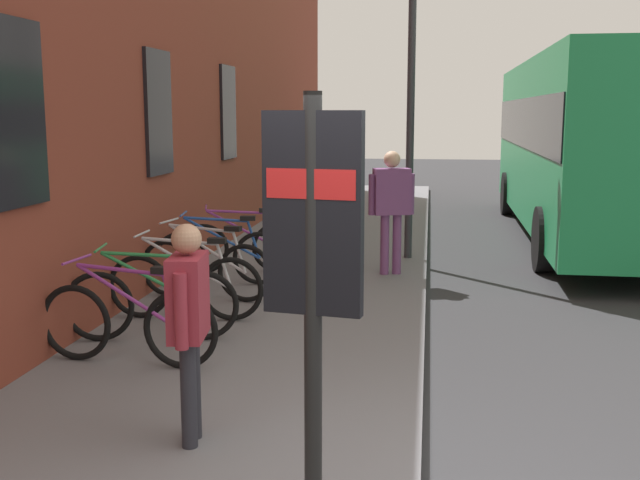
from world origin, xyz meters
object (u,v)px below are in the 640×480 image
at_px(bicycle_nearest_sign, 128,323).
at_px(pedestrian_crossing_street, 189,311).
at_px(bicycle_under_window, 206,268).
at_px(city_bus, 590,138).
at_px(bicycle_end_of_row, 186,285).
at_px(pedestrian_near_bus, 391,200).
at_px(bicycle_mid_rack, 221,256).
at_px(bicycle_beside_lamp, 152,303).
at_px(transit_info_sign, 313,242).
at_px(bicycle_leaning_wall, 241,246).
at_px(street_lamp, 412,58).

height_order(bicycle_nearest_sign, pedestrian_crossing_street, pedestrian_crossing_street).
xyz_separation_m(bicycle_under_window, city_bus, (6.23, -5.69, 1.41)).
distance_m(bicycle_end_of_row, pedestrian_near_bus, 3.56).
distance_m(bicycle_nearest_sign, bicycle_mid_rack, 3.33).
xyz_separation_m(bicycle_end_of_row, bicycle_under_window, (0.94, 0.04, 0.00)).
bearing_deg(bicycle_end_of_row, bicycle_beside_lamp, 174.14).
bearing_deg(transit_info_sign, bicycle_leaning_wall, 17.27).
relative_size(bicycle_end_of_row, bicycle_leaning_wall, 1.03).
distance_m(city_bus, pedestrian_crossing_street, 11.31).
height_order(bicycle_mid_rack, city_bus, city_bus).
bearing_deg(pedestrian_crossing_street, bicycle_leaning_wall, 10.43).
bearing_deg(bicycle_nearest_sign, bicycle_beside_lamp, 3.64).
height_order(bicycle_end_of_row, transit_info_sign, transit_info_sign).
height_order(bicycle_beside_lamp, bicycle_end_of_row, same).
bearing_deg(bicycle_end_of_row, pedestrian_near_bus, -37.59).
bearing_deg(street_lamp, pedestrian_near_bus, 170.78).
distance_m(bicycle_mid_rack, city_bus, 8.01).
distance_m(bicycle_under_window, transit_info_sign, 5.50).
bearing_deg(bicycle_leaning_wall, pedestrian_crossing_street, -169.57).
distance_m(bicycle_beside_lamp, bicycle_mid_rack, 2.59).
distance_m(bicycle_mid_rack, bicycle_leaning_wall, 0.81).
height_order(transit_info_sign, pedestrian_near_bus, transit_info_sign).
bearing_deg(pedestrian_crossing_street, bicycle_end_of_row, 18.45).
distance_m(bicycle_mid_rack, pedestrian_near_bus, 2.53).
distance_m(bicycle_end_of_row, bicycle_leaning_wall, 2.55).
bearing_deg(bicycle_end_of_row, pedestrian_crossing_street, -161.55).
height_order(bicycle_nearest_sign, bicycle_under_window, same).
xyz_separation_m(bicycle_leaning_wall, transit_info_sign, (-6.56, -2.04, 1.21)).
relative_size(bicycle_nearest_sign, bicycle_end_of_row, 1.00).
relative_size(transit_info_sign, street_lamp, 0.46).
xyz_separation_m(bicycle_nearest_sign, pedestrian_crossing_street, (-1.55, -1.08, 0.56)).
xyz_separation_m(bicycle_under_window, bicycle_mid_rack, (0.81, 0.04, 0.00)).
relative_size(bicycle_leaning_wall, city_bus, 0.16).
bearing_deg(pedestrian_near_bus, city_bus, -38.59).
xyz_separation_m(bicycle_nearest_sign, bicycle_under_window, (2.52, 0.00, -0.00)).
height_order(bicycle_under_window, street_lamp, street_lamp).
xyz_separation_m(bicycle_leaning_wall, pedestrian_crossing_street, (-5.68, -1.05, 0.56)).
distance_m(bicycle_end_of_row, bicycle_mid_rack, 1.75).
xyz_separation_m(bicycle_end_of_row, pedestrian_crossing_street, (-3.13, -1.04, 0.56)).
relative_size(bicycle_nearest_sign, transit_info_sign, 0.74).
height_order(bicycle_nearest_sign, street_lamp, street_lamp).
distance_m(bicycle_nearest_sign, pedestrian_near_bus, 4.91).
bearing_deg(bicycle_under_window, transit_info_sign, -157.19).
relative_size(bicycle_nearest_sign, bicycle_leaning_wall, 1.03).
xyz_separation_m(bicycle_beside_lamp, street_lamp, (4.91, -2.43, 2.71)).
distance_m(bicycle_nearest_sign, bicycle_leaning_wall, 4.14).
bearing_deg(pedestrian_crossing_street, bicycle_mid_rack, 12.95).
bearing_deg(transit_info_sign, bicycle_end_of_row, 26.95).
height_order(bicycle_end_of_row, pedestrian_crossing_street, pedestrian_crossing_street).
xyz_separation_m(bicycle_mid_rack, pedestrian_near_bus, (1.02, -2.21, 0.68)).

